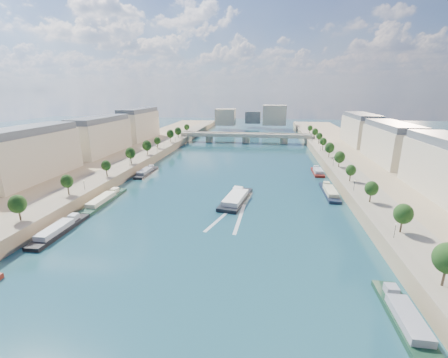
% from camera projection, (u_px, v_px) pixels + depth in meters
% --- Properties ---
extents(ground, '(700.00, 700.00, 0.00)m').
position_uv_depth(ground, '(227.00, 185.00, 140.73)').
color(ground, '#0C2E36').
rests_on(ground, ground).
extents(quay_left, '(44.00, 520.00, 5.00)m').
position_uv_depth(quay_left, '(85.00, 174.00, 149.92)').
color(quay_left, '#9E8460').
rests_on(quay_left, ground).
extents(quay_right, '(44.00, 520.00, 5.00)m').
position_uv_depth(quay_right, '(391.00, 187.00, 130.13)').
color(quay_right, '#9E8460').
rests_on(quay_right, ground).
extents(pave_left, '(14.00, 520.00, 0.10)m').
position_uv_depth(pave_left, '(112.00, 171.00, 147.13)').
color(pave_left, gray).
rests_on(pave_left, quay_left).
extents(pave_right, '(14.00, 520.00, 0.10)m').
position_uv_depth(pave_right, '(355.00, 180.00, 131.47)').
color(pave_right, gray).
rests_on(pave_right, quay_right).
extents(trees_left, '(4.80, 268.80, 8.26)m').
position_uv_depth(trees_left, '(117.00, 159.00, 147.21)').
color(trees_left, '#382B1E').
rests_on(trees_left, ground).
extents(trees_right, '(4.80, 268.80, 8.26)m').
position_uv_depth(trees_right, '(346.00, 163.00, 139.69)').
color(trees_right, '#382B1E').
rests_on(trees_right, ground).
extents(lamps_left, '(0.36, 200.36, 4.28)m').
position_uv_depth(lamps_left, '(110.00, 171.00, 136.25)').
color(lamps_left, black).
rests_on(lamps_left, ground).
extents(lamps_right, '(0.36, 200.36, 4.28)m').
position_uv_depth(lamps_right, '(342.00, 171.00, 136.05)').
color(lamps_right, black).
rests_on(lamps_right, ground).
extents(buildings_left, '(16.00, 226.00, 23.20)m').
position_uv_depth(buildings_left, '(72.00, 142.00, 159.13)').
color(buildings_left, '#BAA98F').
rests_on(buildings_left, ground).
extents(buildings_right, '(16.00, 226.00, 23.20)m').
position_uv_depth(buildings_right, '(416.00, 151.00, 135.77)').
color(buildings_right, '#BAA98F').
rests_on(buildings_right, ground).
extents(skyline, '(79.00, 42.00, 22.00)m').
position_uv_depth(skyline, '(255.00, 116.00, 344.44)').
color(skyline, '#BAA98F').
rests_on(skyline, ground).
extents(bridge, '(112.00, 12.00, 8.15)m').
position_uv_depth(bridge, '(246.00, 137.00, 255.17)').
color(bridge, '#C1B79E').
rests_on(bridge, ground).
extents(tour_barge, '(12.15, 28.15, 3.75)m').
position_uv_depth(tour_barge, '(236.00, 199.00, 120.68)').
color(tour_barge, black).
rests_on(tour_barge, ground).
extents(wake, '(11.81, 26.03, 0.04)m').
position_uv_depth(wake, '(231.00, 217.00, 105.20)').
color(wake, silver).
rests_on(wake, ground).
extents(moored_barges_left, '(5.00, 164.52, 3.60)m').
position_uv_depth(moored_barges_left, '(57.00, 232.00, 92.66)').
color(moored_barges_left, black).
rests_on(moored_barges_left, ground).
extents(moored_barges_right, '(5.00, 159.98, 3.60)m').
position_uv_depth(moored_barges_right, '(355.00, 234.00, 91.09)').
color(moored_barges_right, black).
rests_on(moored_barges_right, ground).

